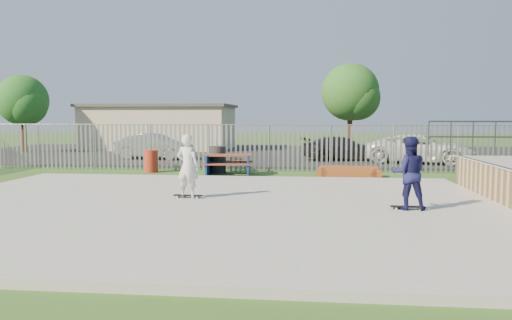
# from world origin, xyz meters

# --- Properties ---
(ground) EXTENTS (120.00, 120.00, 0.00)m
(ground) POSITION_xyz_m (0.00, 0.00, 0.00)
(ground) COLOR #3A6021
(ground) RESTS_ON ground
(concrete_slab) EXTENTS (15.00, 12.00, 0.15)m
(concrete_slab) POSITION_xyz_m (0.00, 0.00, 0.07)
(concrete_slab) COLOR #9B9B96
(concrete_slab) RESTS_ON ground
(fence) EXTENTS (26.04, 16.02, 2.00)m
(fence) POSITION_xyz_m (1.00, 4.59, 1.00)
(fence) COLOR gray
(fence) RESTS_ON ground
(picnic_table) EXTENTS (2.10, 1.78, 0.83)m
(picnic_table) POSITION_xyz_m (-0.54, 7.62, 0.42)
(picnic_table) COLOR brown
(picnic_table) RESTS_ON ground
(funbox) EXTENTS (2.14, 1.21, 0.41)m
(funbox) POSITION_xyz_m (4.26, 7.22, 0.21)
(funbox) COLOR brown
(funbox) RESTS_ON ground
(trash_bin_red) EXTENTS (0.56, 0.56, 0.94)m
(trash_bin_red) POSITION_xyz_m (-3.92, 8.15, 0.47)
(trash_bin_red) COLOR #A02A18
(trash_bin_red) RESTS_ON ground
(trash_bin_grey) EXTENTS (0.67, 0.67, 1.11)m
(trash_bin_grey) POSITION_xyz_m (-1.09, 8.31, 0.55)
(trash_bin_grey) COLOR #252527
(trash_bin_grey) RESTS_ON ground
(parking_lot) EXTENTS (40.00, 18.00, 0.02)m
(parking_lot) POSITION_xyz_m (0.00, 19.00, 0.01)
(parking_lot) COLOR black
(parking_lot) RESTS_ON ground
(car_silver) EXTENTS (4.42, 2.05, 1.40)m
(car_silver) POSITION_xyz_m (-5.73, 14.29, 0.72)
(car_silver) COLOR #B9B9BE
(car_silver) RESTS_ON parking_lot
(car_dark) EXTENTS (4.57, 2.50, 1.26)m
(car_dark) POSITION_xyz_m (4.49, 14.66, 0.65)
(car_dark) COLOR black
(car_dark) RESTS_ON parking_lot
(car_white) EXTENTS (5.66, 3.76, 1.45)m
(car_white) POSITION_xyz_m (8.23, 13.35, 0.74)
(car_white) COLOR white
(car_white) RESTS_ON parking_lot
(building) EXTENTS (10.40, 6.40, 3.20)m
(building) POSITION_xyz_m (-8.00, 23.00, 1.61)
(building) COLOR beige
(building) RESTS_ON ground
(tree_left) EXTENTS (3.26, 3.26, 5.04)m
(tree_left) POSITION_xyz_m (-15.82, 18.54, 3.39)
(tree_left) COLOR #452C1B
(tree_left) RESTS_ON ground
(tree_mid) EXTENTS (3.79, 3.79, 5.85)m
(tree_mid) POSITION_xyz_m (5.38, 21.41, 3.94)
(tree_mid) COLOR #422E1A
(tree_mid) RESTS_ON ground
(skateboard_a) EXTENTS (0.80, 0.21, 0.08)m
(skateboard_a) POSITION_xyz_m (5.06, -0.20, 0.19)
(skateboard_a) COLOR black
(skateboard_a) RESTS_ON concrete_slab
(skateboard_b) EXTENTS (0.81, 0.26, 0.08)m
(skateboard_b) POSITION_xyz_m (-0.54, 0.90, 0.19)
(skateboard_b) COLOR black
(skateboard_b) RESTS_ON concrete_slab
(skater_navy) EXTENTS (0.85, 0.67, 1.73)m
(skater_navy) POSITION_xyz_m (5.06, -0.20, 1.02)
(skater_navy) COLOR #161645
(skater_navy) RESTS_ON concrete_slab
(skater_white) EXTENTS (0.71, 0.55, 1.73)m
(skater_white) POSITION_xyz_m (-0.54, 0.90, 1.02)
(skater_white) COLOR silver
(skater_white) RESTS_ON concrete_slab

